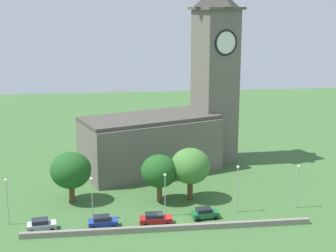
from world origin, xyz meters
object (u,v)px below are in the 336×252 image
at_px(tree_riverside_east, 159,171).
at_px(tree_by_tower, 71,170).
at_px(car_green, 205,213).
at_px(streetlamp_east_mid, 238,182).
at_px(streetlamp_central, 165,188).
at_px(car_silver, 41,225).
at_px(streetlamp_west_mid, 92,191).
at_px(streetlamp_west_end, 7,194).
at_px(car_blue, 103,222).
at_px(church, 173,119).
at_px(streetlamp_east_end, 298,179).
at_px(tree_riverside_west, 190,166).
at_px(car_red, 155,219).

bearing_deg(tree_riverside_east, tree_by_tower, 172.69).
xyz_separation_m(car_green, streetlamp_east_mid, (5.39, 1.82, 4.15)).
bearing_deg(streetlamp_central, tree_riverside_east, 92.29).
distance_m(streetlamp_central, streetlamp_east_mid, 11.22).
distance_m(car_silver, streetlamp_west_mid, 8.57).
relative_size(streetlamp_west_end, streetlamp_west_mid, 1.07).
xyz_separation_m(car_silver, car_blue, (8.67, 0.01, 0.01)).
relative_size(church, tree_by_tower, 4.18).
xyz_separation_m(car_green, tree_by_tower, (-20.23, 9.37, 4.48)).
relative_size(streetlamp_west_end, tree_riverside_east, 0.90).
bearing_deg(streetlamp_east_end, car_silver, -174.73).
bearing_deg(tree_riverside_east, tree_riverside_west, 3.04).
distance_m(car_red, car_green, 7.65).
relative_size(car_blue, tree_riverside_west, 0.49).
bearing_deg(tree_riverside_west, church, 91.43).
height_order(streetlamp_east_mid, streetlamp_east_end, streetlamp_east_mid).
height_order(streetlamp_west_end, streetlamp_east_mid, streetlamp_east_mid).
bearing_deg(car_blue, car_silver, -179.97).
relative_size(church, tree_riverside_west, 3.99).
relative_size(streetlamp_west_mid, streetlamp_east_mid, 0.88).
bearing_deg(church, car_green, -86.87).
bearing_deg(car_silver, streetlamp_west_end, 152.22).
bearing_deg(car_blue, church, 62.61).
xyz_separation_m(church, tree_riverside_west, (0.44, -17.63, -3.99)).
height_order(car_silver, car_green, car_silver).
relative_size(tree_by_tower, tree_riverside_east, 1.05).
distance_m(streetlamp_west_end, streetlamp_east_mid, 34.26).
bearing_deg(car_blue, car_red, 1.30).
bearing_deg(car_silver, car_red, 0.63).
relative_size(car_silver, car_green, 1.01).
height_order(car_green, streetlamp_central, streetlamp_central).
bearing_deg(car_green, car_blue, -175.21).
bearing_deg(streetlamp_central, car_green, -16.14).
bearing_deg(streetlamp_west_mid, streetlamp_west_end, -178.21).
height_order(tree_by_tower, tree_riverside_east, tree_by_tower).
distance_m(streetlamp_east_end, tree_riverside_east, 21.89).
relative_size(church, streetlamp_west_end, 4.91).
bearing_deg(car_red, car_blue, -178.70).
bearing_deg(tree_riverside_east, car_green, -51.26).
relative_size(car_green, tree_by_tower, 0.51).
bearing_deg(car_silver, tree_riverside_east, 26.32).
bearing_deg(car_blue, streetlamp_west_mid, 116.42).
distance_m(church, streetlamp_east_mid, 25.04).
relative_size(car_blue, car_red, 0.90).
height_order(car_silver, streetlamp_central, streetlamp_central).
xyz_separation_m(car_blue, tree_by_tower, (-4.99, 10.65, 4.44)).
bearing_deg(streetlamp_west_mid, tree_riverside_west, 21.19).
xyz_separation_m(streetlamp_west_mid, streetlamp_central, (10.90, -0.02, 0.09)).
bearing_deg(car_red, car_green, 8.30).
bearing_deg(car_green, car_red, -171.70).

